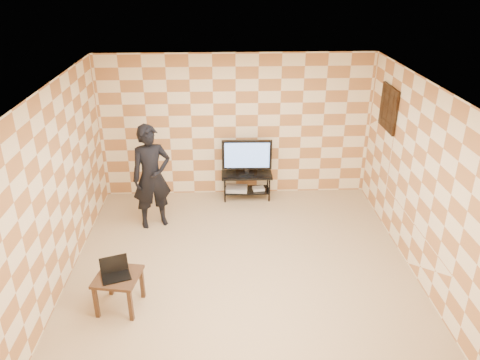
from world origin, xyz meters
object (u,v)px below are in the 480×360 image
at_px(side_table, 118,281).
at_px(person, 152,177).
at_px(tv, 247,156).
at_px(tv_stand, 247,180).

distance_m(side_table, person, 2.19).
height_order(tv, person, person).
bearing_deg(side_table, tv_stand, 59.21).
xyz_separation_m(side_table, person, (0.19, 2.13, 0.48)).
bearing_deg(tv_stand, tv, -88.69).
xyz_separation_m(tv_stand, person, (-1.63, -0.92, 0.53)).
height_order(tv_stand, side_table, same).
relative_size(tv, person, 0.52).
bearing_deg(person, tv_stand, 9.17).
bearing_deg(person, tv, 9.08).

